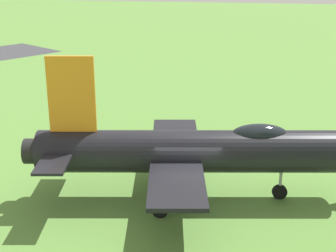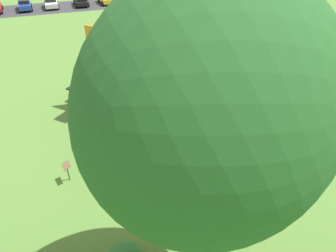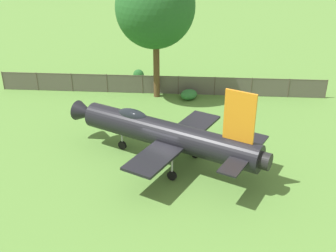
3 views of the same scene
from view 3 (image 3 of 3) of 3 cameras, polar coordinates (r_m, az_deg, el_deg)
ground_plane at (r=26.50m, az=-0.03°, el=-5.17°), size 200.00×200.00×0.00m
display_jet at (r=25.64m, az=-0.72°, el=-0.93°), size 9.15×13.95×5.83m
shade_tree at (r=34.71m, az=-1.72°, el=16.12°), size 6.94×6.20×11.15m
perimeter_fence at (r=37.08m, az=-1.07°, el=5.84°), size 17.60×23.50×1.73m
shrub_near_fence at (r=40.55m, az=-4.11°, el=7.06°), size 1.01×1.12×1.14m
shrub_by_tree at (r=36.11m, az=2.91°, el=4.40°), size 1.63×1.32×0.85m
info_plaque at (r=31.59m, az=9.10°, el=1.65°), size 0.58×0.70×1.14m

